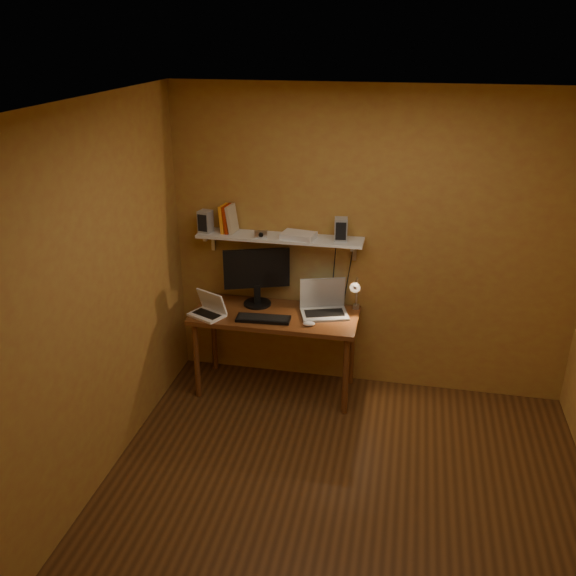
% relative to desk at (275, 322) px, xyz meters
% --- Properties ---
extents(room, '(3.44, 3.24, 2.64)m').
position_rel_desk_xyz_m(room, '(0.75, -1.28, 0.64)').
color(room, '#593416').
rests_on(room, ground).
extents(desk, '(1.40, 0.60, 0.75)m').
position_rel_desk_xyz_m(desk, '(0.00, 0.00, 0.00)').
color(desk, brown).
rests_on(desk, ground).
extents(wall_shelf, '(1.40, 0.25, 0.21)m').
position_rel_desk_xyz_m(wall_shelf, '(0.00, 0.19, 0.69)').
color(wall_shelf, silver).
rests_on(wall_shelf, room).
extents(monitor, '(0.54, 0.31, 0.51)m').
position_rel_desk_xyz_m(monitor, '(-0.19, 0.14, 0.37)').
color(monitor, black).
rests_on(monitor, desk).
extents(laptop, '(0.45, 0.38, 0.29)m').
position_rel_desk_xyz_m(laptop, '(0.40, 0.10, 0.16)').
color(laptop, '#94989C').
rests_on(laptop, desk).
extents(netbook, '(0.34, 0.31, 0.21)m').
position_rel_desk_xyz_m(netbook, '(-0.54, -0.14, 0.14)').
color(netbook, white).
rests_on(netbook, desk).
extents(keyboard, '(0.46, 0.18, 0.02)m').
position_rel_desk_xyz_m(keyboard, '(-0.07, -0.14, 0.10)').
color(keyboard, black).
rests_on(keyboard, desk).
extents(mouse, '(0.11, 0.08, 0.04)m').
position_rel_desk_xyz_m(mouse, '(0.32, -0.17, 0.10)').
color(mouse, white).
rests_on(mouse, desk).
extents(desk_lamp, '(0.09, 0.23, 0.38)m').
position_rel_desk_xyz_m(desk_lamp, '(0.66, 0.13, 0.29)').
color(desk_lamp, silver).
rests_on(desk_lamp, desk).
extents(speaker_left, '(0.12, 0.12, 0.19)m').
position_rel_desk_xyz_m(speaker_left, '(-0.64, 0.18, 0.80)').
color(speaker_left, '#94989C').
rests_on(speaker_left, wall_shelf).
extents(speaker_right, '(0.12, 0.12, 0.19)m').
position_rel_desk_xyz_m(speaker_right, '(0.51, 0.19, 0.80)').
color(speaker_right, '#94989C').
rests_on(speaker_right, wall_shelf).
extents(books, '(0.14, 0.16, 0.24)m').
position_rel_desk_xyz_m(books, '(-0.45, 0.22, 0.83)').
color(books, orange).
rests_on(books, wall_shelf).
extents(shelf_camera, '(0.11, 0.07, 0.06)m').
position_rel_desk_xyz_m(shelf_camera, '(-0.15, 0.12, 0.74)').
color(shelf_camera, silver).
rests_on(shelf_camera, wall_shelf).
extents(router, '(0.30, 0.23, 0.05)m').
position_rel_desk_xyz_m(router, '(0.16, 0.18, 0.73)').
color(router, white).
rests_on(router, wall_shelf).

